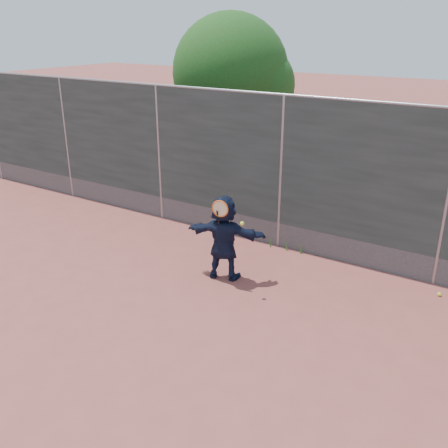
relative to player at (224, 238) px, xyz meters
The scene contains 7 objects.
ground 1.94m from the player, 83.38° to the right, with size 80.00×80.00×0.00m, color #9E4C42.
player is the anchor object (origin of this frame).
ball_ground 3.71m from the player, 21.48° to the left, with size 0.07×0.07×0.07m, color #DDF636.
fence 1.93m from the player, 83.23° to the left, with size 20.00×0.06×3.03m.
swing_action 0.62m from the player, 65.43° to the right, with size 0.66×0.21×0.51m.
tree_left 5.88m from the player, 118.93° to the left, with size 3.15×3.00×4.53m.
weed_clump 1.80m from the player, 72.78° to the left, with size 0.68×0.07×0.30m.
Camera 1 is at (4.02, -4.91, 4.19)m, focal length 40.00 mm.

